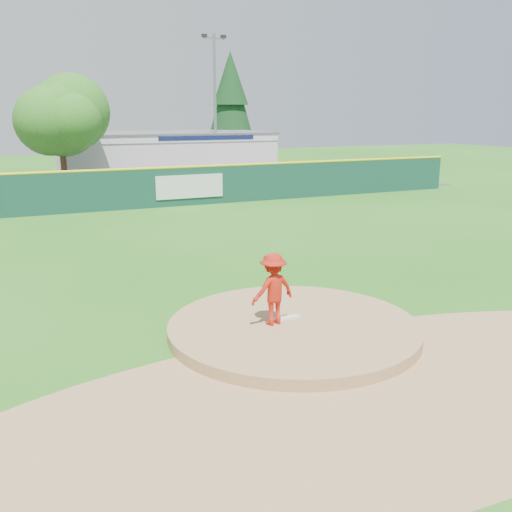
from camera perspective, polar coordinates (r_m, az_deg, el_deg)
name	(u,v)px	position (r m, az deg, el deg)	size (l,w,h in m)	color
ground	(293,334)	(12.67, 3.76, -7.74)	(120.00, 120.00, 0.00)	#286B19
pitchers_mound	(293,334)	(12.67, 3.76, -7.74)	(5.50, 5.50, 0.50)	#9E774C
pitching_rubber	(287,318)	(12.82, 3.15, -6.17)	(0.60, 0.15, 0.04)	white
infield_dirt_arc	(375,393)	(10.36, 11.78, -13.23)	(15.40, 15.40, 0.01)	#9E774C
parking_lot	(95,188)	(38.05, -15.79, 6.52)	(44.00, 16.00, 0.02)	#38383A
pitcher	(273,289)	(12.26, 1.71, -3.32)	(1.02, 0.59, 1.58)	#B51E0F
van	(114,183)	(34.44, -13.98, 7.10)	(2.36, 5.11, 1.42)	silver
pool_building_grp	(165,154)	(44.00, -9.13, 10.00)	(15.20, 8.20, 3.31)	silver
fence_banners	(81,192)	(28.73, -17.08, 6.10)	(14.50, 0.04, 1.20)	#5E0D11
outfield_fence	(123,188)	(29.12, -13.16, 6.63)	(40.00, 0.14, 2.07)	#123B30
deciduous_tree	(60,115)	(35.53, -19.05, 13.15)	(5.60, 5.60, 7.36)	#382314
conifer_tree	(231,102)	(49.94, -2.55, 15.09)	(4.40, 4.40, 9.50)	#382314
light_pole_right	(215,100)	(41.97, -4.12, 15.25)	(1.75, 0.25, 10.00)	gray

